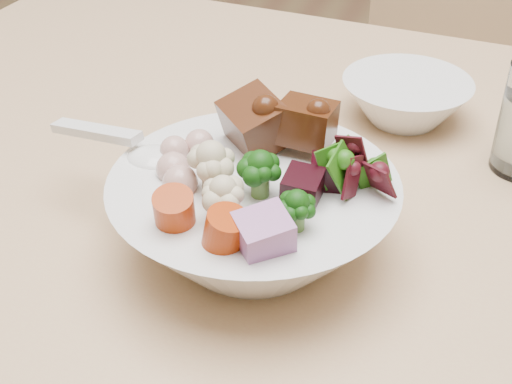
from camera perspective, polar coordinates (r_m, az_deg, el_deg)
dining_table at (r=0.71m, az=19.08°, el=-8.90°), size 1.64×1.01×0.74m
chair_far at (r=1.33m, az=15.78°, el=5.69°), size 0.47×0.47×0.91m
food_bowl at (r=0.59m, az=0.03°, el=-1.47°), size 0.24×0.24×0.13m
soup_spoon at (r=0.62m, az=-9.33°, el=3.17°), size 0.14×0.06×0.03m
side_bowl at (r=0.81m, az=11.87°, el=7.21°), size 0.14×0.14×0.05m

